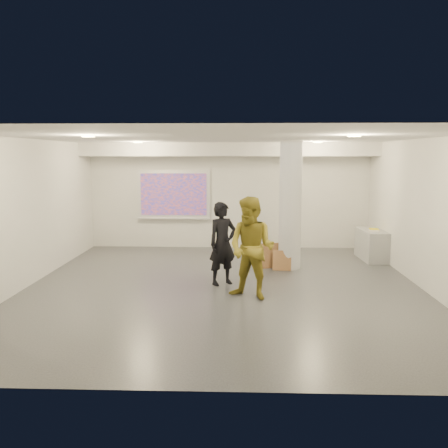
{
  "coord_description": "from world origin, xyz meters",
  "views": [
    {
      "loc": [
        0.37,
        -9.84,
        2.67
      ],
      "look_at": [
        0.0,
        0.4,
        1.25
      ],
      "focal_mm": 40.0,
      "sensor_mm": 36.0,
      "label": 1
    }
  ],
  "objects_px": {
    "man": "(252,248)",
    "column": "(290,206)",
    "woman": "(223,244)",
    "projection_screen": "(174,195)",
    "credenza": "(372,245)"
  },
  "relations": [
    {
      "from": "man",
      "to": "column",
      "type": "bearing_deg",
      "value": 96.58
    },
    {
      "from": "column",
      "to": "woman",
      "type": "bearing_deg",
      "value": -135.14
    },
    {
      "from": "projection_screen",
      "to": "woman",
      "type": "height_order",
      "value": "projection_screen"
    },
    {
      "from": "woman",
      "to": "man",
      "type": "bearing_deg",
      "value": -93.21
    },
    {
      "from": "woman",
      "to": "man",
      "type": "height_order",
      "value": "man"
    },
    {
      "from": "projection_screen",
      "to": "man",
      "type": "bearing_deg",
      "value": -67.43
    },
    {
      "from": "column",
      "to": "projection_screen",
      "type": "distance_m",
      "value": 4.08
    },
    {
      "from": "man",
      "to": "credenza",
      "type": "bearing_deg",
      "value": 75.99
    },
    {
      "from": "column",
      "to": "woman",
      "type": "relative_size",
      "value": 1.75
    },
    {
      "from": "credenza",
      "to": "man",
      "type": "height_order",
      "value": "man"
    },
    {
      "from": "column",
      "to": "credenza",
      "type": "xyz_separation_m",
      "value": [
        2.22,
        1.1,
        -1.12
      ]
    },
    {
      "from": "credenza",
      "to": "column",
      "type": "bearing_deg",
      "value": -156.7
    },
    {
      "from": "credenza",
      "to": "man",
      "type": "relative_size",
      "value": 0.69
    },
    {
      "from": "column",
      "to": "projection_screen",
      "type": "height_order",
      "value": "column"
    },
    {
      "from": "column",
      "to": "man",
      "type": "relative_size",
      "value": 1.57
    }
  ]
}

